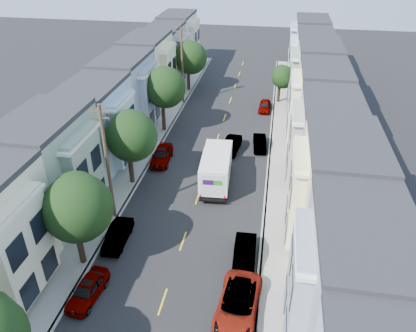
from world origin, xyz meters
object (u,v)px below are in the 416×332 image
tree_b (77,208)px  parked_left_b (88,290)px  fedex_truck (216,168)px  parked_left_c (118,236)px  parked_right_c (260,143)px  parked_right_d (265,106)px  tree_e (190,58)px  parked_right_b (244,256)px  utility_pole_near (108,164)px  lead_sedan (232,145)px  tree_c (131,136)px  parked_left_d (162,155)px  parked_right_a (238,305)px  tree_far_r (282,77)px  tree_d (164,88)px  utility_pole_far (182,66)px

tree_b → parked_left_b: size_ratio=1.79×
parked_left_b → fedex_truck: bearing=73.0°
fedex_truck → parked_left_c: fedex_truck is taller
parked_right_c → parked_right_d: (0.00, 10.84, -0.00)m
tree_e → fedex_truck: tree_e is taller
fedex_truck → parked_right_b: bearing=-73.5°
utility_pole_near → lead_sedan: 16.23m
tree_c → parked_right_b: (11.20, -8.91, -4.22)m
parked_left_d → parked_right_a: bearing=-64.0°
tree_b → fedex_truck: 14.52m
tree_c → parked_left_b: tree_c is taller
lead_sedan → parked_right_c: 3.16m
lead_sedan → parked_left_b: 22.73m
fedex_truck → parked_left_b: 16.17m
tree_far_r → fedex_truck: (-5.61, -21.93, -1.81)m
fedex_truck → parked_left_b: size_ratio=1.64×
tree_d → parked_left_b: size_ratio=1.90×
utility_pole_far → parked_right_d: utility_pole_far is taller
tree_b → fedex_truck: bearing=57.6°
tree_d → parked_right_a: (11.20, -24.99, -4.64)m
tree_c → fedex_truck: 8.29m
tree_d → tree_far_r: size_ratio=1.49×
tree_b → parked_left_c: (1.40, 2.56, -4.30)m
tree_e → fedex_truck: size_ratio=1.08×
utility_pole_near → parked_left_b: size_ratio=2.45×
tree_e → parked_right_d: 13.29m
parked_right_d → tree_e: bearing=154.4°
tree_c → parked_left_c: bearing=-80.4°
utility_pole_far → tree_d: bearing=-90.0°
parked_right_a → parked_right_c: bearing=94.4°
tree_d → parked_right_a: tree_d is taller
parked_right_c → utility_pole_near: bearing=-133.6°
parked_left_b → parked_right_b: 10.94m
tree_b → parked_right_b: (11.20, 1.93, -4.23)m
tree_d → tree_far_r: 17.55m
tree_far_r → utility_pole_near: utility_pole_near is taller
tree_d → parked_left_b: bearing=-86.8°
utility_pole_near → utility_pole_far: (0.00, 26.00, 0.00)m
parked_left_c → tree_e: bearing=90.8°
tree_b → parked_right_b: 12.13m
parked_left_c → parked_right_c: size_ratio=1.04×
tree_c → parked_left_d: size_ratio=1.54×
tree_far_r → parked_left_d: 22.26m
tree_far_r → lead_sedan: tree_far_r is taller
tree_d → tree_e: 14.00m
tree_c → parked_left_d: (1.40, 4.39, -4.18)m
tree_e → parked_left_b: size_ratio=1.78×
parked_left_b → parked_left_c: (0.00, 5.49, -0.01)m
tree_e → utility_pole_far: size_ratio=0.73×
lead_sedan → parked_right_b: bearing=-74.6°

